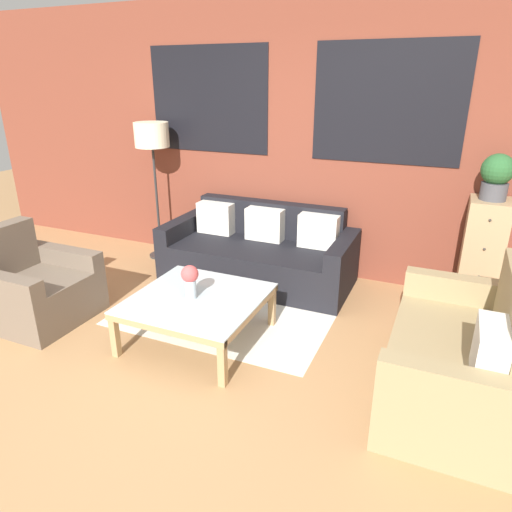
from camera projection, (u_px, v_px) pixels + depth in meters
name	position (u px, v px, depth m)	size (l,w,h in m)	color
ground_plane	(170.00, 387.00, 3.20)	(16.00, 16.00, 0.00)	#AD7F51
wall_back_brick	(291.00, 141.00, 4.77)	(8.40, 0.09, 2.80)	brown
rug	(231.00, 308.00, 4.29)	(1.91, 1.48, 0.00)	silver
couch_dark	(259.00, 254.00, 4.82)	(1.96, 0.88, 0.78)	black
settee_vintage	(461.00, 359.00, 2.98)	(0.80, 1.43, 0.92)	#99845B
armchair_corner	(36.00, 289.00, 4.04)	(0.80, 0.81, 0.84)	#6B5B4C
coffee_table	(197.00, 303.00, 3.67)	(1.01, 1.01, 0.39)	silver
floor_lamp	(152.00, 141.00, 5.06)	(0.38, 0.38, 1.57)	#2D2D2D
drawer_cabinet	(481.00, 256.00, 4.14)	(0.34, 0.41, 1.04)	tan
potted_plant	(497.00, 175.00, 3.87)	(0.27, 0.27, 0.40)	#47474C
flower_vase	(190.00, 279.00, 3.59)	(0.14, 0.14, 0.28)	#ADBCC6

